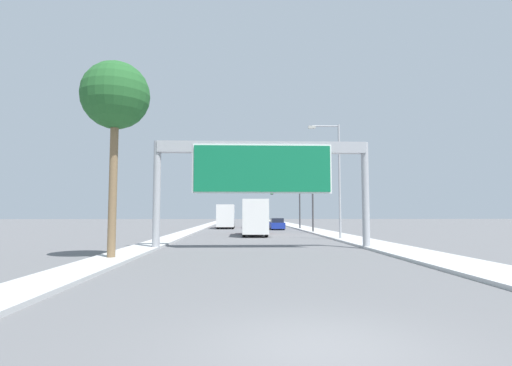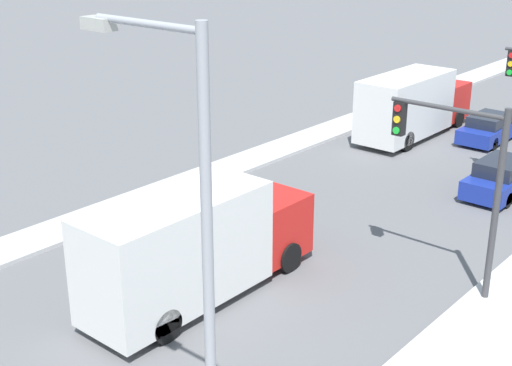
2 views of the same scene
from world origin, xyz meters
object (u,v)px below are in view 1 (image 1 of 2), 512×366
car_far_center (277,224)px  palm_tree_foreground (115,98)px  sign_gantry (262,165)px  traffic_light_near_intersection (302,197)px  truck_box_secondary (226,216)px  car_mid_center (250,223)px  street_lamp_right (336,172)px  truck_box_primary (254,218)px  traffic_light_mid_block (290,199)px

car_far_center → palm_tree_foreground: 36.95m
sign_gantry → traffic_light_near_intersection: 20.93m
truck_box_secondary → traffic_light_near_intersection: (9.08, -13.93, 2.28)m
car_mid_center → car_far_center: 7.70m
car_far_center → street_lamp_right: bearing=-81.7°
car_mid_center → traffic_light_near_intersection: traffic_light_near_intersection is taller
sign_gantry → truck_box_primary: size_ratio=1.63×
truck_box_primary → palm_tree_foreground: (-7.30, -20.14, 5.92)m
car_far_center → truck_box_primary: size_ratio=0.56×
car_far_center → traffic_light_near_intersection: 9.78m
traffic_light_near_intersection → palm_tree_foreground: palm_tree_foreground is taller
car_far_center → traffic_light_mid_block: traffic_light_mid_block is taller
traffic_light_near_intersection → traffic_light_mid_block: 10.00m
street_lamp_right → traffic_light_near_intersection: bearing=94.6°
car_mid_center → truck_box_secondary: (-3.50, -1.91, 1.05)m
palm_tree_foreground → traffic_light_near_intersection: bearing=63.3°
street_lamp_right → truck_box_secondary: bearing=111.2°
car_far_center → traffic_light_mid_block: 4.05m
traffic_light_mid_block → street_lamp_right: 21.99m
truck_box_primary → truck_box_secondary: truck_box_primary is taller
truck_box_secondary → palm_tree_foreground: bearing=-95.5°
traffic_light_mid_block → palm_tree_foreground: 38.02m
traffic_light_near_intersection → traffic_light_mid_block: size_ratio=0.97×
car_mid_center → truck_box_primary: (0.00, -21.36, 1.08)m
sign_gantry → street_lamp_right: (6.55, 8.22, 0.49)m
car_far_center → sign_gantry: bearing=-96.9°
sign_gantry → palm_tree_foreground: (-7.30, -5.53, 2.55)m
truck_box_primary → traffic_light_mid_block: bearing=70.8°
sign_gantry → car_mid_center: 36.25m
car_far_center → truck_box_primary: 14.95m
truck_box_primary → palm_tree_foreground: size_ratio=0.87×
truck_box_primary → truck_box_secondary: 19.77m
truck_box_primary → palm_tree_foreground: bearing=-109.9°
traffic_light_mid_block → car_mid_center: bearing=132.8°
car_far_center → street_lamp_right: size_ratio=0.47×
sign_gantry → traffic_light_mid_block: sign_gantry is taller
traffic_light_mid_block → palm_tree_foreground: palm_tree_foreground is taller
car_far_center → truck_box_secondary: size_ratio=0.54×
car_mid_center → car_far_center: size_ratio=0.98×
car_mid_center → street_lamp_right: bearing=-76.7°
traffic_light_mid_block → street_lamp_right: (1.15, -21.92, 1.46)m
truck_box_primary → traffic_light_mid_block: (5.40, 15.52, 2.39)m
truck_box_primary → street_lamp_right: 9.93m
car_mid_center → palm_tree_foreground: palm_tree_foreground is taller
palm_tree_foreground → truck_box_secondary: bearing=84.5°
truck_box_secondary → traffic_light_near_intersection: 16.79m
sign_gantry → truck_box_secondary: 34.42m
car_mid_center → car_far_center: bearing=-63.0°
car_mid_center → street_lamp_right: (6.55, -27.76, 4.93)m
truck_box_secondary → palm_tree_foreground: 40.22m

